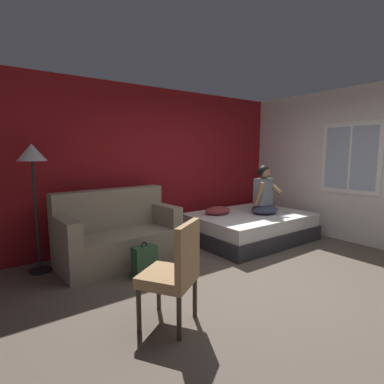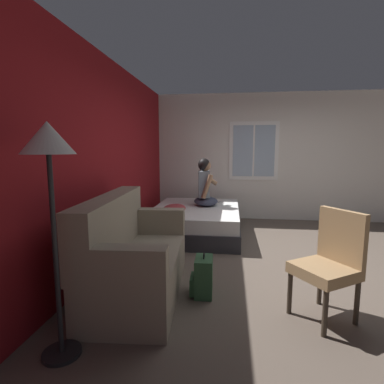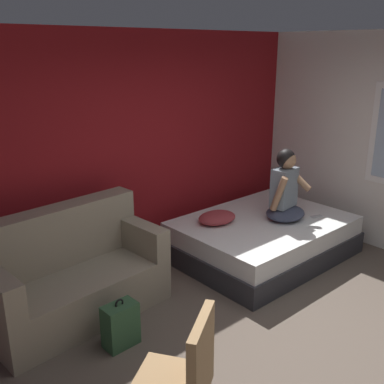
% 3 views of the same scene
% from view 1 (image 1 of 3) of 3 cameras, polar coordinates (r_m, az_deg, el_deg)
% --- Properties ---
extents(ground_plane, '(40.00, 40.00, 0.00)m').
position_cam_1_polar(ground_plane, '(3.92, 15.11, -16.64)').
color(ground_plane, brown).
extents(wall_back_accent, '(9.98, 0.16, 2.70)m').
position_cam_1_polar(wall_back_accent, '(5.54, -5.39, 5.11)').
color(wall_back_accent, maroon).
rests_on(wall_back_accent, ground).
extents(wall_side_with_window, '(0.19, 6.34, 2.70)m').
position_cam_1_polar(wall_side_with_window, '(5.83, 31.73, 4.14)').
color(wall_side_with_window, silver).
rests_on(wall_side_with_window, ground).
extents(bed, '(2.10, 1.56, 0.48)m').
position_cam_1_polar(bed, '(5.60, 10.89, -6.50)').
color(bed, '#2D2D33').
rests_on(bed, ground).
extents(couch, '(1.75, 0.94, 1.04)m').
position_cam_1_polar(couch, '(4.56, -13.99, -7.83)').
color(couch, gray).
rests_on(couch, ground).
extents(side_chair, '(0.64, 0.64, 0.98)m').
position_cam_1_polar(side_chair, '(2.81, -3.33, -14.61)').
color(side_chair, '#382D23').
rests_on(side_chair, ground).
extents(person_seated, '(0.57, 0.50, 0.88)m').
position_cam_1_polar(person_seated, '(5.54, 13.57, -0.41)').
color(person_seated, '#383D51').
rests_on(person_seated, bed).
extents(backpack, '(0.31, 0.24, 0.46)m').
position_cam_1_polar(backpack, '(4.00, -9.10, -12.94)').
color(backpack, '#2D5133').
rests_on(backpack, ground).
extents(throw_pillow, '(0.53, 0.43, 0.14)m').
position_cam_1_polar(throw_pillow, '(5.40, 4.92, -3.52)').
color(throw_pillow, '#993338').
rests_on(throw_pillow, bed).
extents(cell_phone, '(0.16, 0.11, 0.01)m').
position_cam_1_polar(cell_phone, '(5.74, 17.60, -3.83)').
color(cell_phone, '#B7B7BC').
rests_on(cell_phone, bed).
extents(floor_lamp, '(0.36, 0.36, 1.70)m').
position_cam_1_polar(floor_lamp, '(4.35, -28.08, 4.57)').
color(floor_lamp, black).
rests_on(floor_lamp, ground).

